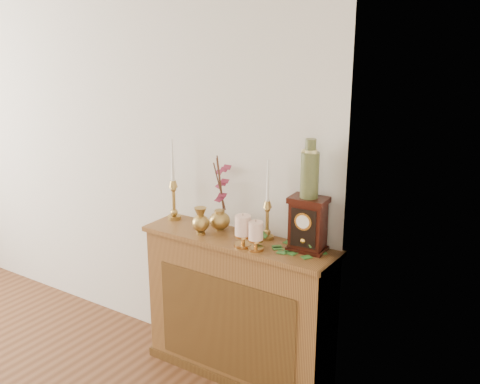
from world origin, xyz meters
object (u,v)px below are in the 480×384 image
Objects in this scene: candlestick_left at (174,193)px; ginger_jar at (222,195)px; bud_vase at (201,221)px; mantel_clock at (308,225)px; ceramic_vase at (310,172)px; candlestick_center at (267,214)px.

candlestick_left reaches higher than ginger_jar.
mantel_clock is at bearing 10.96° from bud_vase.
bud_vase is at bearing -168.79° from ceramic_vase.
ceramic_vase reaches higher than candlestick_center.
ceramic_vase reaches higher than candlestick_left.
ginger_jar reaches higher than bud_vase.
ceramic_vase reaches higher than ginger_jar.
mantel_clock is (0.65, 0.13, 0.07)m from bud_vase.
mantel_clock is at bearing -86.29° from ceramic_vase.
ceramic_vase is at bearing 90.00° from mantel_clock.
candlestick_center is 1.00× the size of ginger_jar.
mantel_clock reaches higher than bud_vase.
candlestick_center is at bearing 2.41° from candlestick_left.
candlestick_center is 2.85× the size of bud_vase.
ginger_jar reaches higher than mantel_clock.
bud_vase is at bearing -157.31° from candlestick_center.
candlestick_left is 0.97m from mantel_clock.
ginger_jar is 0.65m from ceramic_vase.
mantel_clock is (0.60, -0.03, -0.06)m from ginger_jar.
mantel_clock is 0.96× the size of ceramic_vase.
candlestick_left is 0.37m from ginger_jar.
ginger_jar reaches higher than candlestick_center.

